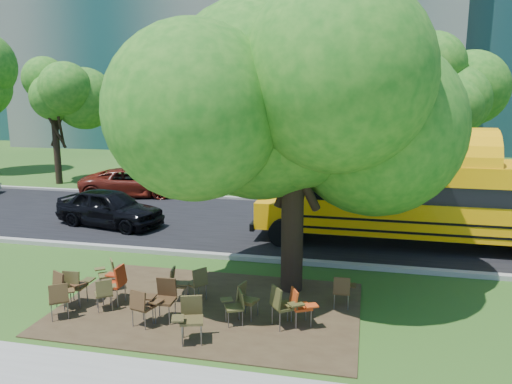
% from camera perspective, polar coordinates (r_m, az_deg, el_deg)
% --- Properties ---
extents(ground, '(160.00, 160.00, 0.00)m').
position_cam_1_polar(ground, '(12.92, -9.00, -11.66)').
color(ground, '#254C17').
rests_on(ground, ground).
extents(dirt_patch, '(7.00, 4.50, 0.03)m').
position_cam_1_polar(dirt_patch, '(12.16, -5.39, -13.01)').
color(dirt_patch, '#382819').
rests_on(dirt_patch, ground).
extents(asphalt_road, '(80.00, 8.00, 0.04)m').
position_cam_1_polar(asphalt_road, '(19.22, -1.35, -3.63)').
color(asphalt_road, black).
rests_on(asphalt_road, ground).
extents(kerb_near, '(80.00, 0.25, 0.14)m').
position_cam_1_polar(kerb_near, '(15.53, -4.93, -7.23)').
color(kerb_near, gray).
rests_on(kerb_near, ground).
extents(kerb_far, '(80.00, 0.25, 0.14)m').
position_cam_1_polar(kerb_far, '(23.10, 1.10, -0.90)').
color(kerb_far, gray).
rests_on(kerb_far, ground).
extents(building_main, '(38.00, 16.00, 22.00)m').
position_cam_1_polar(building_main, '(48.99, -2.37, 18.55)').
color(building_main, slate).
rests_on(building_main, ground).
extents(bg_tree_0, '(5.20, 5.20, 7.18)m').
position_cam_1_polar(bg_tree_0, '(29.12, -22.21, 9.78)').
color(bg_tree_0, black).
rests_on(bg_tree_0, ground).
extents(bg_tree_2, '(4.80, 4.80, 6.62)m').
position_cam_1_polar(bg_tree_2, '(28.63, -6.85, 9.81)').
color(bg_tree_2, black).
rests_on(bg_tree_2, ground).
extents(bg_tree_3, '(5.60, 5.60, 7.84)m').
position_cam_1_polar(bg_tree_3, '(25.24, 21.00, 10.76)').
color(bg_tree_3, black).
rests_on(bg_tree_3, ground).
extents(main_tree, '(7.20, 7.20, 8.65)m').
position_cam_1_polar(main_tree, '(12.15, 4.41, 11.43)').
color(main_tree, black).
rests_on(main_tree, ground).
extents(school_bus, '(11.55, 2.70, 2.81)m').
position_cam_1_polar(school_bus, '(17.22, 21.25, -0.72)').
color(school_bus, '#FFAA08').
rests_on(school_bus, ground).
extents(chair_0, '(0.60, 0.56, 0.92)m').
position_cam_1_polar(chair_0, '(12.74, -19.95, -9.83)').
color(chair_0, '#413B1C').
rests_on(chair_0, ground).
extents(chair_1, '(0.78, 0.61, 0.94)m').
position_cam_1_polar(chair_1, '(12.68, -21.03, -9.95)').
color(chair_1, '#472C19').
rests_on(chair_1, ground).
extents(chair_2, '(0.53, 0.67, 0.79)m').
position_cam_1_polar(chair_2, '(12.29, -16.88, -10.80)').
color(chair_2, brown).
rests_on(chair_2, ground).
extents(chair_3, '(0.63, 0.58, 0.97)m').
position_cam_1_polar(chair_3, '(11.47, -10.54, -11.54)').
color(chair_3, '#3E2916').
rests_on(chair_3, ground).
extents(chair_4, '(0.67, 0.52, 0.88)m').
position_cam_1_polar(chair_4, '(11.27, -12.81, -12.39)').
color(chair_4, '#472F19').
rests_on(chair_4, ground).
extents(chair_5, '(0.66, 0.72, 0.96)m').
position_cam_1_polar(chair_5, '(10.51, -7.53, -13.73)').
color(chair_5, '#473E1F').
rests_on(chair_5, ground).
extents(chair_6, '(0.64, 0.54, 0.80)m').
position_cam_1_polar(chair_6, '(11.17, -2.31, -12.62)').
color(chair_6, '#46441E').
rests_on(chair_6, ground).
extents(chair_7, '(0.69, 0.58, 0.86)m').
position_cam_1_polar(chair_7, '(11.09, 4.99, -12.61)').
color(chair_7, '#CB4215').
rests_on(chair_7, ground).
extents(chair_8, '(0.57, 0.63, 0.97)m').
position_cam_1_polar(chair_8, '(12.56, -15.69, -9.70)').
color(chair_8, '#A52E11').
rests_on(chair_8, ground).
extents(chair_9, '(0.69, 0.55, 0.81)m').
position_cam_1_polar(chair_9, '(13.49, -16.55, -8.69)').
color(chair_9, brown).
rests_on(chair_9, ground).
extents(chair_10, '(0.57, 0.57, 0.85)m').
position_cam_1_polar(chair_10, '(12.39, -8.99, -10.06)').
color(chair_10, '#483E1F').
rests_on(chair_10, ground).
extents(chair_11, '(0.58, 0.73, 0.86)m').
position_cam_1_polar(chair_11, '(12.39, -6.61, -9.98)').
color(chair_11, brown).
rests_on(chair_11, ground).
extents(chair_12, '(0.49, 0.63, 0.82)m').
position_cam_1_polar(chair_12, '(11.42, -1.19, -11.95)').
color(chair_12, brown).
rests_on(chair_12, ground).
extents(chair_13, '(0.54, 0.50, 0.82)m').
position_cam_1_polar(chair_13, '(12.04, 9.88, -10.84)').
color(chair_13, '#3F2C16').
rests_on(chair_13, ground).
extents(chair_14, '(0.81, 0.64, 0.96)m').
position_cam_1_polar(chair_14, '(10.95, 3.01, -12.55)').
color(chair_14, '#43401D').
rests_on(chair_14, ground).
extents(chair_15, '(0.59, 0.74, 0.88)m').
position_cam_1_polar(chair_15, '(12.19, -21.51, -11.06)').
color(chair_15, '#4F381C').
rests_on(chair_15, ground).
extents(black_car, '(4.48, 2.55, 1.44)m').
position_cam_1_polar(black_car, '(19.57, -16.37, -1.72)').
color(black_car, black).
rests_on(black_car, ground).
extents(bg_car_red, '(5.35, 3.63, 1.36)m').
position_cam_1_polar(bg_car_red, '(24.80, -13.90, 1.07)').
color(bg_car_red, '#56170E').
rests_on(bg_car_red, ground).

